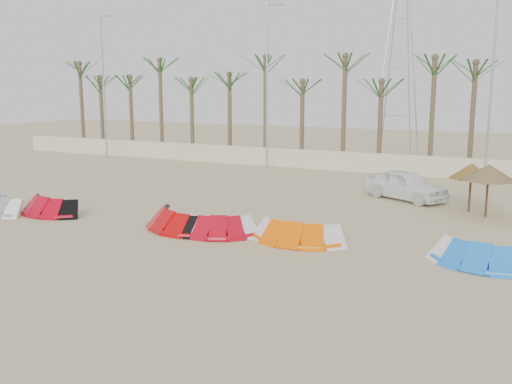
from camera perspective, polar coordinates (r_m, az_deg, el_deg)
The scene contains 16 objects.
ground at distance 19.33m, azimuth -7.87°, elevation -6.75°, with size 120.00×120.00×0.00m, color tan.
boundary_wall at distance 39.02m, azimuth 10.36°, elevation 2.96°, with size 60.00×0.30×1.30m, color beige.
palm_line at distance 39.98m, azimuth 12.18°, elevation 11.41°, with size 52.00×4.00×7.70m.
lamp_a at distance 46.52m, azimuth -14.96°, elevation 10.32°, with size 1.25×0.14×11.00m.
lamp_b at distance 38.87m, azimuth 1.16°, elevation 10.67°, with size 1.25×0.14×11.00m.
lamp_c at distance 35.35m, azimuth 22.55°, elevation 9.88°, with size 1.25×0.14×11.00m.
pylon at distance 44.65m, azimuth 13.67°, elevation 2.95°, with size 3.00×3.00×14.00m, color #A5A8AD, non-canonical shape.
kite_grey at distance 28.55m, azimuth -23.55°, elevation -1.02°, with size 3.47×2.47×0.90m.
kite_red_left at distance 27.46m, azimuth -19.58°, elevation -1.17°, with size 3.52×1.82×0.90m.
kite_red_mid at distance 23.42m, azimuth -7.56°, elevation -2.60°, with size 4.09×2.82×0.90m.
kite_red_right at distance 22.22m, azimuth -3.31°, elevation -3.26°, with size 3.39×2.44×0.90m.
kite_orange at distance 21.39m, azimuth 4.41°, elevation -3.81°, with size 3.59×1.58×0.90m.
kite_blue at distance 19.97m, azimuth 21.71°, elevation -5.61°, with size 3.57×2.06×0.90m.
parasol_left at distance 26.92m, azimuth 22.24°, elevation 1.82°, with size 2.34×2.34×2.34m.
parasol_mid at distance 27.77m, azimuth 20.74°, elevation 1.97°, with size 1.95×1.95×2.25m.
car at distance 29.93m, azimuth 14.73°, elevation 0.70°, with size 1.80×4.47×1.52m, color white.
Camera 1 is at (10.37, -15.27, 5.75)m, focal length 40.00 mm.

